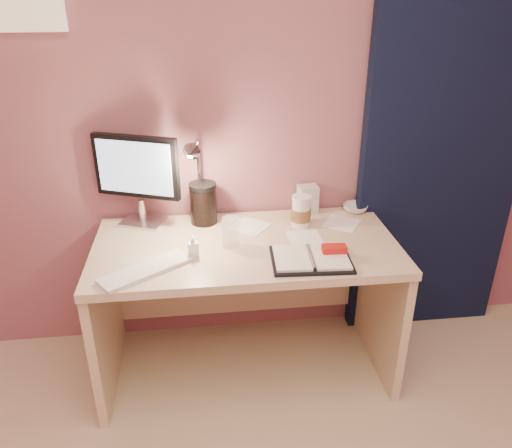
{
  "coord_description": "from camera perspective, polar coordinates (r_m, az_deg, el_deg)",
  "views": [
    {
      "loc": [
        -0.2,
        -0.65,
        1.8
      ],
      "look_at": [
        0.04,
        1.33,
        0.85
      ],
      "focal_mm": 35.0,
      "sensor_mm": 36.0,
      "label": 1
    }
  ],
  "objects": [
    {
      "name": "paper_c",
      "position": [
        2.46,
        -0.7,
        -0.26
      ],
      "size": [
        0.23,
        0.23,
        0.0
      ],
      "primitive_type": "cube",
      "rotation": [
        0.0,
        0.0,
        0.9
      ],
      "color": "white",
      "rests_on": "desk"
    },
    {
      "name": "dark_jar",
      "position": [
        2.48,
        -6.03,
        2.14
      ],
      "size": [
        0.13,
        0.13,
        0.18
      ],
      "primitive_type": "cylinder",
      "color": "black",
      "rests_on": "desk"
    },
    {
      "name": "paper_b",
      "position": [
        2.53,
        9.76,
        0.1
      ],
      "size": [
        0.22,
        0.22,
        0.0
      ],
      "primitive_type": "cube",
      "rotation": [
        0.0,
        0.0,
        -0.57
      ],
      "color": "white",
      "rests_on": "desk"
    },
    {
      "name": "desk_lamp",
      "position": [
        2.35,
        -6.0,
        5.66
      ],
      "size": [
        0.13,
        0.27,
        0.44
      ],
      "rotation": [
        0.0,
        0.0,
        -0.19
      ],
      "color": "silver",
      "rests_on": "desk"
    },
    {
      "name": "product_box",
      "position": [
        2.6,
        5.92,
        2.84
      ],
      "size": [
        0.11,
        0.09,
        0.15
      ],
      "primitive_type": "cube",
      "rotation": [
        0.0,
        0.0,
        0.1
      ],
      "color": "silver",
      "rests_on": "desk"
    },
    {
      "name": "coffee_cup",
      "position": [
        2.45,
        5.17,
        1.38
      ],
      "size": [
        0.1,
        0.1,
        0.16
      ],
      "color": "white",
      "rests_on": "desk"
    },
    {
      "name": "monitor",
      "position": [
        2.45,
        -13.34,
        5.78
      ],
      "size": [
        0.41,
        0.22,
        0.45
      ],
      "rotation": [
        0.0,
        0.0,
        -0.38
      ],
      "color": "silver",
      "rests_on": "desk"
    },
    {
      "name": "planner",
      "position": [
        2.17,
        6.52,
        -3.86
      ],
      "size": [
        0.35,
        0.27,
        0.05
      ],
      "rotation": [
        0.0,
        0.0,
        -0.06
      ],
      "color": "black",
      "rests_on": "desk"
    },
    {
      "name": "paper_a",
      "position": [
        2.36,
        5.57,
        -1.54
      ],
      "size": [
        0.15,
        0.15,
        0.0
      ],
      "primitive_type": "cube",
      "rotation": [
        0.0,
        0.0,
        0.02
      ],
      "color": "white",
      "rests_on": "desk"
    },
    {
      "name": "clear_cup",
      "position": [
        2.25,
        -2.88,
        -0.91
      ],
      "size": [
        0.08,
        0.08,
        0.14
      ],
      "primitive_type": "cylinder",
      "color": "white",
      "rests_on": "desk"
    },
    {
      "name": "room",
      "position": [
        2.69,
        19.01,
        9.84
      ],
      "size": [
        3.5,
        3.5,
        3.5
      ],
      "color": "#C6B28E",
      "rests_on": "ground"
    },
    {
      "name": "keyboard",
      "position": [
        2.13,
        -12.5,
        -5.15
      ],
      "size": [
        0.39,
        0.32,
        0.02
      ],
      "primitive_type": "cube",
      "rotation": [
        0.0,
        0.0,
        0.61
      ],
      "color": "white",
      "rests_on": "desk"
    },
    {
      "name": "bowl",
      "position": [
        2.66,
        11.29,
        1.79
      ],
      "size": [
        0.14,
        0.14,
        0.04
      ],
      "primitive_type": "imported",
      "rotation": [
        0.0,
        0.0,
        -0.14
      ],
      "color": "silver",
      "rests_on": "desk"
    },
    {
      "name": "desk",
      "position": [
        2.48,
        -1.29,
        -6.04
      ],
      "size": [
        1.4,
        0.7,
        0.73
      ],
      "color": "#CAB58F",
      "rests_on": "ground"
    },
    {
      "name": "lotion_bottle",
      "position": [
        2.19,
        -7.22,
        -2.45
      ],
      "size": [
        0.05,
        0.05,
        0.1
      ],
      "primitive_type": "imported",
      "rotation": [
        0.0,
        0.0,
        0.14
      ],
      "color": "white",
      "rests_on": "desk"
    }
  ]
}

